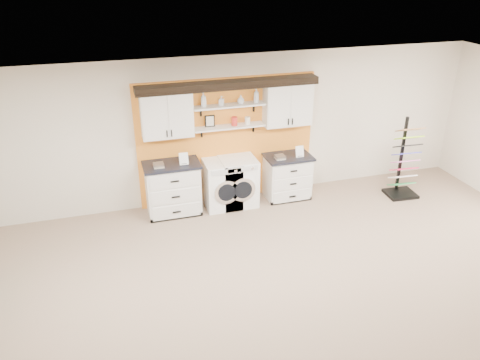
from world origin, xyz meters
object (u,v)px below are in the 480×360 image
object	(u,v)px
base_cabinet_right	(287,176)
washer	(222,184)
base_cabinet_left	(173,188)
dryer	(238,181)
sample_rack	(403,171)

from	to	relation	value
base_cabinet_right	washer	size ratio (longest dim) A/B	0.97
base_cabinet_left	dryer	world-z (taller)	base_cabinet_left
sample_rack	base_cabinet_right	bearing A→B (deg)	169.16
base_cabinet_left	washer	size ratio (longest dim) A/B	1.11
sample_rack	washer	bearing A→B (deg)	174.60
washer	sample_rack	xyz separation A→B (m)	(3.55, -0.58, 0.05)
dryer	sample_rack	size ratio (longest dim) A/B	0.59
base_cabinet_right	dryer	xyz separation A→B (m)	(-1.01, -0.00, 0.03)
washer	sample_rack	size ratio (longest dim) A/B	0.58
base_cabinet_right	sample_rack	distance (m)	2.30
base_cabinet_left	washer	world-z (taller)	base_cabinet_left
base_cabinet_left	base_cabinet_right	world-z (taller)	base_cabinet_left
base_cabinet_left	sample_rack	size ratio (longest dim) A/B	0.64
dryer	washer	bearing A→B (deg)	180.00
washer	base_cabinet_right	bearing A→B (deg)	0.15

